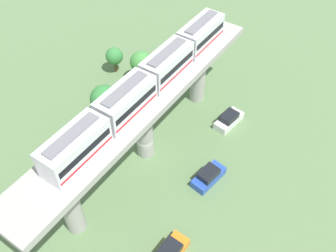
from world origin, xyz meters
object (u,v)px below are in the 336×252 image
at_px(tree_far_corner, 141,62).
at_px(train, 148,82).
at_px(parked_car_blue, 209,176).
at_px(parked_car_white, 229,120).
at_px(tree_mid_lot, 105,99).
at_px(tree_near_viaduct, 114,56).

bearing_deg(tree_far_corner, train, 131.74).
distance_m(train, parked_car_blue, 12.54).
distance_m(parked_car_white, parked_car_blue, 9.33).
xyz_separation_m(tree_mid_lot, tree_far_corner, (1.14, -8.82, -0.49)).
height_order(parked_car_blue, tree_near_viaduct, tree_near_viaduct).
relative_size(train, parked_car_white, 6.22).
distance_m(tree_near_viaduct, tree_mid_lot, 10.46).
height_order(parked_car_white, tree_far_corner, tree_far_corner).
height_order(parked_car_white, parked_car_blue, same).
bearing_deg(parked_car_white, tree_mid_lot, 41.37).
bearing_deg(parked_car_blue, parked_car_white, -67.20).
bearing_deg(tree_near_viaduct, parked_car_white, 179.54).
bearing_deg(tree_mid_lot, tree_near_viaduct, -55.77).
height_order(parked_car_blue, tree_far_corner, tree_far_corner).
bearing_deg(parked_car_white, tree_far_corner, 6.61).
height_order(tree_near_viaduct, tree_mid_lot, tree_mid_lot).
bearing_deg(tree_mid_lot, tree_far_corner, -82.65).
distance_m(train, tree_far_corner, 14.00).
xyz_separation_m(parked_car_white, tree_near_viaduct, (18.74, -0.15, 1.98)).
bearing_deg(parked_car_blue, tree_near_viaduct, -14.88).
distance_m(parked_car_blue, tree_mid_lot, 15.51).
relative_size(train, tree_mid_lot, 4.75).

